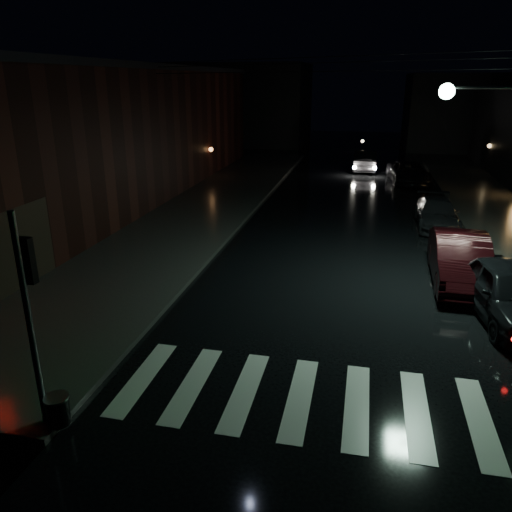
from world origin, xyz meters
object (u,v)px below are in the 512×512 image
Objects in this scene: parked_car_a at (509,292)px; parked_car_b at (460,260)px; parked_car_c at (437,213)px; parked_car_d at (409,173)px; oncoming_car at (365,161)px.

parked_car_b is (-0.90, 2.55, 0.00)m from parked_car_a.
parked_car_b is 1.11× the size of parked_car_c.
parked_car_d is at bearing 86.20° from parked_car_a.
oncoming_car is at bearing 92.20° from parked_car_a.
parked_car_a is at bearing -92.96° from parked_car_d.
parked_car_b is 1.07× the size of oncoming_car.
parked_car_b is at bearing 98.62° from oncoming_car.
parked_car_b is 0.99× the size of parked_car_d.
parked_car_c is 10.45m from parked_car_d.
oncoming_car is at bearing 103.68° from parked_car_c.
parked_car_a is 1.07× the size of parked_car_c.
parked_car_c is 15.02m from oncoming_car.
parked_car_b is at bearing -95.34° from parked_car_d.
oncoming_car reaches higher than parked_car_d.
parked_car_a is at bearing -84.47° from parked_car_c.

